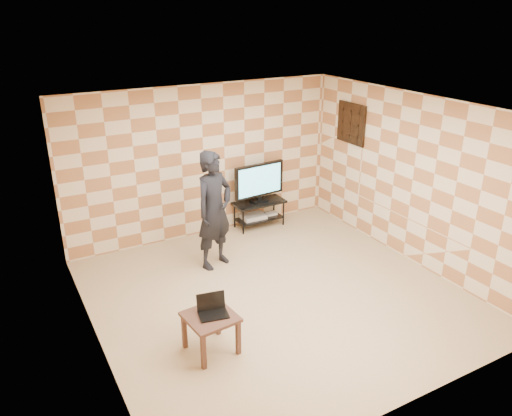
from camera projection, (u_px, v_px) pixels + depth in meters
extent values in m
plane|color=tan|center=(276.00, 295.00, 7.26)|extent=(5.00, 5.00, 0.00)
cube|color=beige|center=(204.00, 162.00, 8.77)|extent=(5.00, 0.02, 2.70)
cube|color=beige|center=(414.00, 297.00, 4.72)|extent=(5.00, 0.02, 2.70)
cube|color=beige|center=(88.00, 250.00, 5.62)|extent=(0.02, 5.00, 2.70)
cube|color=beige|center=(413.00, 180.00, 7.87)|extent=(0.02, 5.00, 2.70)
cube|color=white|center=(279.00, 109.00, 6.23)|extent=(5.00, 5.00, 0.02)
cube|color=black|center=(351.00, 123.00, 8.88)|extent=(0.04, 0.72, 0.72)
cube|color=black|center=(351.00, 123.00, 8.88)|extent=(0.04, 0.03, 0.68)
cube|color=black|center=(351.00, 123.00, 8.88)|extent=(0.04, 0.68, 0.03)
cube|color=black|center=(259.00, 203.00, 9.32)|extent=(0.98, 0.44, 0.04)
cube|color=black|center=(259.00, 218.00, 9.45)|extent=(0.88, 0.39, 0.03)
cylinder|color=black|center=(243.00, 222.00, 9.08)|extent=(0.03, 0.03, 0.50)
cylinder|color=black|center=(235.00, 215.00, 9.36)|extent=(0.03, 0.03, 0.50)
cylinder|color=black|center=(283.00, 213.00, 9.46)|extent=(0.03, 0.03, 0.50)
cylinder|color=black|center=(274.00, 207.00, 9.75)|extent=(0.03, 0.03, 0.50)
cube|color=black|center=(259.00, 201.00, 9.31)|extent=(0.31, 0.21, 0.03)
cube|color=black|center=(259.00, 198.00, 9.29)|extent=(0.08, 0.06, 0.09)
cube|color=black|center=(259.00, 180.00, 9.15)|extent=(1.02, 0.14, 0.62)
cube|color=#60D2ED|center=(260.00, 181.00, 9.12)|extent=(0.91, 0.07, 0.53)
cube|color=#B8B8BB|center=(253.00, 216.00, 9.40)|extent=(0.45, 0.33, 0.07)
cube|color=silver|center=(271.00, 213.00, 9.57)|extent=(0.20, 0.15, 0.04)
cube|color=#321C15|center=(210.00, 317.00, 5.91)|extent=(0.62, 0.62, 0.04)
cube|color=#321C15|center=(203.00, 352.00, 5.70)|extent=(0.06, 0.06, 0.46)
cube|color=#321C15|center=(184.00, 331.00, 6.06)|extent=(0.06, 0.06, 0.46)
cube|color=#321C15|center=(238.00, 337.00, 5.95)|extent=(0.06, 0.06, 0.46)
cube|color=#321C15|center=(218.00, 318.00, 6.31)|extent=(0.06, 0.06, 0.46)
cube|color=black|center=(213.00, 315.00, 5.91)|extent=(0.39, 0.31, 0.02)
cube|color=black|center=(211.00, 301.00, 5.97)|extent=(0.35, 0.12, 0.22)
imported|color=black|center=(214.00, 210.00, 7.75)|extent=(0.81, 0.67, 1.90)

